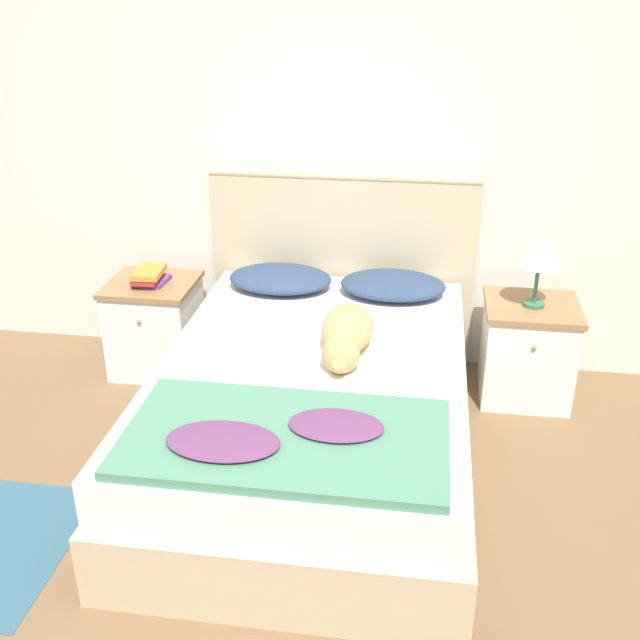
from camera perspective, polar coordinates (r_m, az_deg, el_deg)
name	(u,v)px	position (r m, az deg, el deg)	size (l,w,h in m)	color
ground_plane	(250,623)	(2.90, -5.32, -21.99)	(16.00, 16.00, 0.00)	brown
wall_back	(332,141)	(4.15, 0.94, 13.46)	(9.00, 0.06, 2.55)	silver
bed	(313,412)	(3.48, -0.51, -7.02)	(1.40, 2.06, 0.54)	#C6B28E
headboard	(342,266)	(4.27, 1.68, 4.16)	(1.48, 0.06, 1.13)	#C6B28E
nightstand_left	(155,326)	(4.37, -12.43, -0.42)	(0.48, 0.46, 0.54)	white
nightstand_right	(527,350)	(4.15, 15.49, -2.25)	(0.48, 0.46, 0.54)	white
pillow_left	(280,279)	(4.07, -3.05, 3.17)	(0.56, 0.38, 0.11)	navy
pillow_right	(393,285)	(4.00, 5.58, 2.67)	(0.56, 0.38, 0.11)	navy
quilt	(283,437)	(2.78, -2.86, -8.93)	(1.19, 0.65, 0.07)	#4C8466
dog	(346,334)	(3.39, 2.03, -1.06)	(0.24, 0.65, 0.18)	tan
book_stack	(149,276)	(4.23, -12.88, 3.26)	(0.18, 0.23, 0.08)	#703D7F
table_lamp	(540,252)	(3.91, 16.45, 5.00)	(0.24, 0.24, 0.38)	#336B4C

